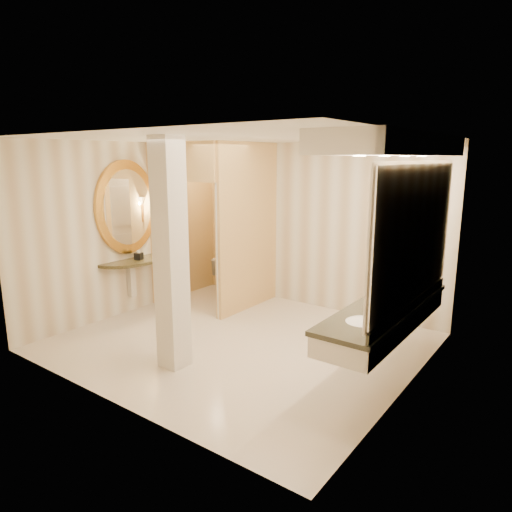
% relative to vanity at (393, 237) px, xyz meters
% --- Properties ---
extents(floor, '(4.50, 4.50, 0.00)m').
position_rel_vanity_xyz_m(floor, '(-1.98, -0.14, -1.63)').
color(floor, beige).
rests_on(floor, ground).
extents(ceiling, '(4.50, 4.50, 0.00)m').
position_rel_vanity_xyz_m(ceiling, '(-1.98, -0.14, 1.07)').
color(ceiling, silver).
rests_on(ceiling, wall_back).
extents(wall_back, '(4.50, 0.02, 2.70)m').
position_rel_vanity_xyz_m(wall_back, '(-1.98, 1.86, -0.28)').
color(wall_back, silver).
rests_on(wall_back, floor).
extents(wall_front, '(4.50, 0.02, 2.70)m').
position_rel_vanity_xyz_m(wall_front, '(-1.98, -2.14, -0.28)').
color(wall_front, silver).
rests_on(wall_front, floor).
extents(wall_left, '(0.02, 4.00, 2.70)m').
position_rel_vanity_xyz_m(wall_left, '(-4.23, -0.14, -0.28)').
color(wall_left, silver).
rests_on(wall_left, floor).
extents(wall_right, '(0.02, 4.00, 2.70)m').
position_rel_vanity_xyz_m(wall_right, '(0.27, -0.14, -0.28)').
color(wall_right, silver).
rests_on(wall_right, floor).
extents(toilet_closet, '(1.50, 1.55, 2.70)m').
position_rel_vanity_xyz_m(toilet_closet, '(-3.09, 0.83, -0.24)').
color(toilet_closet, '#EDC87C').
rests_on(toilet_closet, floor).
extents(wall_sconce, '(0.14, 0.14, 0.42)m').
position_rel_vanity_xyz_m(wall_sconce, '(-3.90, 0.29, 0.10)').
color(wall_sconce, gold).
rests_on(wall_sconce, toilet_closet).
extents(vanity, '(0.75, 2.57, 2.09)m').
position_rel_vanity_xyz_m(vanity, '(0.00, 0.00, 0.00)').
color(vanity, beige).
rests_on(vanity, floor).
extents(console_shelf, '(1.13, 1.13, 2.01)m').
position_rel_vanity_xyz_m(console_shelf, '(-4.19, -0.17, -0.28)').
color(console_shelf, black).
rests_on(console_shelf, floor).
extents(pillar, '(0.30, 0.30, 2.70)m').
position_rel_vanity_xyz_m(pillar, '(-2.17, -1.16, -0.28)').
color(pillar, beige).
rests_on(pillar, floor).
extents(tissue_box, '(0.14, 0.14, 0.11)m').
position_rel_vanity_xyz_m(tissue_box, '(-4.02, -0.12, -0.70)').
color(tissue_box, black).
rests_on(tissue_box, console_shelf).
extents(toilet, '(0.50, 0.73, 0.69)m').
position_rel_vanity_xyz_m(toilet, '(-3.59, 1.61, -1.28)').
color(toilet, white).
rests_on(toilet, floor).
extents(soap_bottle_a, '(0.08, 0.08, 0.13)m').
position_rel_vanity_xyz_m(soap_bottle_a, '(-0.16, -0.14, -0.69)').
color(soap_bottle_a, beige).
rests_on(soap_bottle_a, vanity).
extents(soap_bottle_b, '(0.10, 0.10, 0.11)m').
position_rel_vanity_xyz_m(soap_bottle_b, '(-0.07, 0.10, -0.70)').
color(soap_bottle_b, silver).
rests_on(soap_bottle_b, vanity).
extents(soap_bottle_c, '(0.09, 0.09, 0.19)m').
position_rel_vanity_xyz_m(soap_bottle_c, '(-0.02, -0.17, -0.66)').
color(soap_bottle_c, '#C6B28C').
rests_on(soap_bottle_c, vanity).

